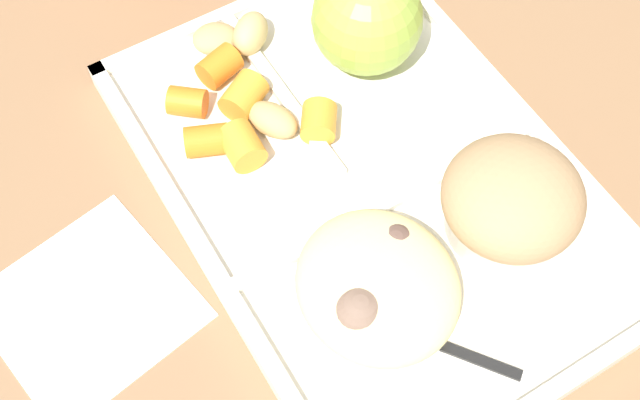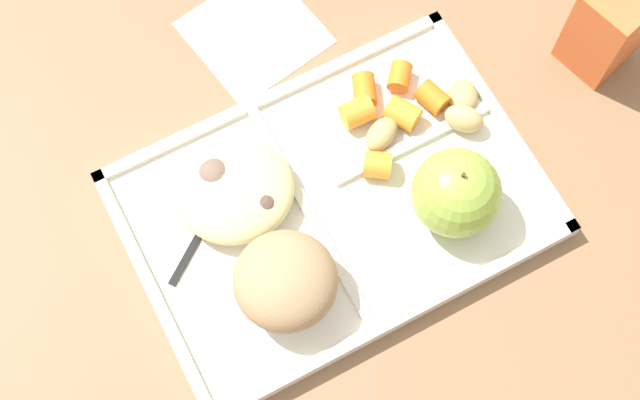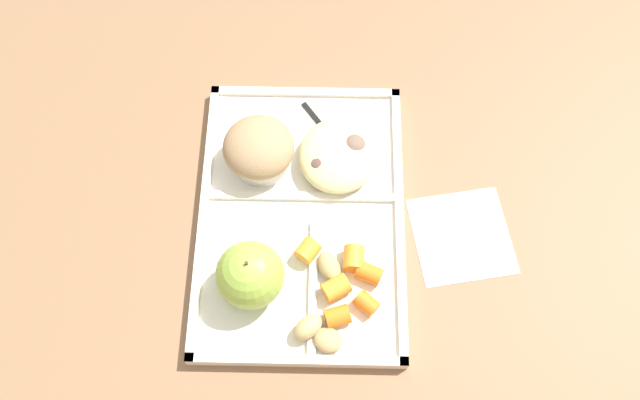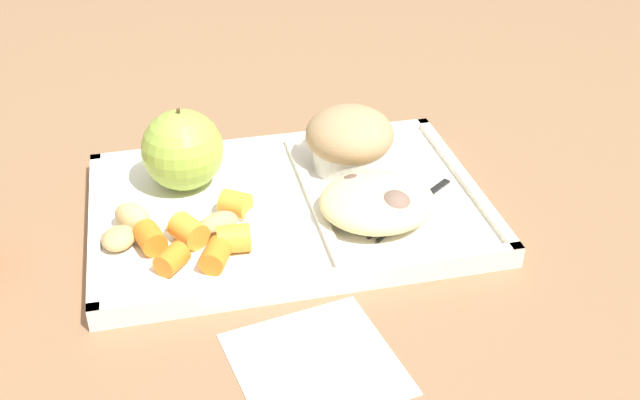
{
  "view_description": "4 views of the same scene",
  "coord_description": "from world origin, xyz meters",
  "px_view_note": "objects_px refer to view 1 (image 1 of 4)",
  "views": [
    {
      "loc": [
        0.23,
        -0.18,
        0.49
      ],
      "look_at": [
        0.02,
        -0.05,
        0.07
      ],
      "focal_mm": 44.98,
      "sensor_mm": 36.0,
      "label": 1
    },
    {
      "loc": [
        0.14,
        0.25,
        0.8
      ],
      "look_at": [
        0.01,
        0.0,
        0.04
      ],
      "focal_mm": 50.16,
      "sensor_mm": 36.0,
      "label": 2
    },
    {
      "loc": [
        -0.33,
        -0.03,
        0.8
      ],
      "look_at": [
        0.01,
        -0.02,
        0.04
      ],
      "focal_mm": 37.75,
      "sensor_mm": 36.0,
      "label": 3
    },
    {
      "loc": [
        -0.11,
        -0.63,
        0.43
      ],
      "look_at": [
        0.02,
        -0.05,
        0.04
      ],
      "focal_mm": 43.98,
      "sensor_mm": 36.0,
      "label": 4
    }
  ],
  "objects_px": {
    "bran_muffin": "(511,202)",
    "lunch_tray": "(369,183)",
    "green_apple": "(367,20)",
    "plastic_fork": "(398,329)"
  },
  "relations": [
    {
      "from": "bran_muffin",
      "to": "lunch_tray",
      "type": "bearing_deg",
      "value": -144.01
    },
    {
      "from": "bran_muffin",
      "to": "plastic_fork",
      "type": "relative_size",
      "value": 0.8
    },
    {
      "from": "lunch_tray",
      "to": "plastic_fork",
      "type": "xyz_separation_m",
      "value": [
        0.1,
        -0.05,
        0.01
      ]
    },
    {
      "from": "plastic_fork",
      "to": "green_apple",
      "type": "bearing_deg",
      "value": 152.7
    },
    {
      "from": "green_apple",
      "to": "plastic_fork",
      "type": "relative_size",
      "value": 0.74
    },
    {
      "from": "lunch_tray",
      "to": "bran_muffin",
      "type": "relative_size",
      "value": 4.12
    },
    {
      "from": "plastic_fork",
      "to": "lunch_tray",
      "type": "bearing_deg",
      "value": 156.28
    },
    {
      "from": "green_apple",
      "to": "plastic_fork",
      "type": "height_order",
      "value": "green_apple"
    },
    {
      "from": "lunch_tray",
      "to": "plastic_fork",
      "type": "relative_size",
      "value": 3.27
    },
    {
      "from": "green_apple",
      "to": "bran_muffin",
      "type": "distance_m",
      "value": 0.17
    }
  ]
}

